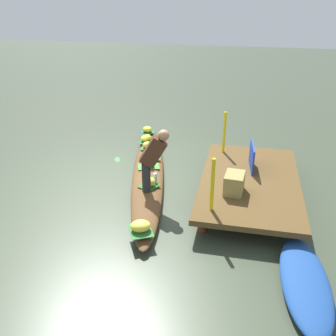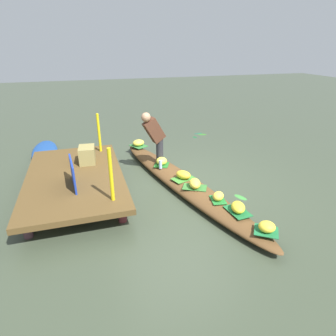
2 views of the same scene
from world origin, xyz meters
name	(u,v)px [view 2 (image 2 of 2)]	position (x,y,z in m)	size (l,w,h in m)	color
canal_water	(181,186)	(0.00, 0.00, 0.00)	(40.00, 40.00, 0.00)	#394331
dock_platform	(75,177)	(0.37, 2.06, 0.33)	(3.20, 1.80, 0.38)	brown
vendor_boat	(181,182)	(0.00, 0.00, 0.11)	(5.16, 0.63, 0.22)	brown
moored_boat	(45,152)	(2.67, 2.84, 0.11)	(1.95, 0.63, 0.21)	navy
leaf_mat_0	(162,165)	(0.72, 0.21, 0.22)	(0.34, 0.31, 0.01)	#236B24
banana_bunch_0	(162,161)	(0.72, 0.21, 0.31)	(0.24, 0.24, 0.18)	yellow
leaf_mat_1	(218,200)	(-1.08, -0.30, 0.22)	(0.33, 0.24, 0.01)	#23742F
banana_bunch_1	(218,196)	(-1.08, -0.30, 0.30)	(0.23, 0.18, 0.15)	yellow
leaf_mat_2	(238,211)	(-1.50, -0.45, 0.22)	(0.44, 0.28, 0.01)	#1C6732
banana_bunch_2	(238,207)	(-1.50, -0.45, 0.30)	(0.32, 0.22, 0.15)	yellow
leaf_mat_3	(183,178)	(-0.10, -0.01, 0.22)	(0.44, 0.28, 0.01)	#3F832F
banana_bunch_3	(183,175)	(-0.10, -0.01, 0.30)	(0.32, 0.22, 0.16)	gold
leaf_mat_4	(266,231)	(-2.10, -0.57, 0.22)	(0.34, 0.30, 0.01)	#1D6B3A
banana_bunch_4	(267,227)	(-2.10, -0.57, 0.30)	(0.24, 0.23, 0.15)	yellow
leaf_mat_5	(195,187)	(-0.52, -0.09, 0.22)	(0.45, 0.27, 0.01)	#336D2E
banana_bunch_5	(195,183)	(-0.52, -0.09, 0.30)	(0.32, 0.21, 0.17)	yellow
leaf_mat_6	(139,146)	(2.15, 0.45, 0.22)	(0.43, 0.34, 0.01)	#2F7034
banana_bunch_6	(138,143)	(2.15, 0.45, 0.30)	(0.31, 0.26, 0.17)	yellow
vendor_person	(154,134)	(0.86, 0.33, 0.90)	(0.29, 0.55, 1.18)	#28282D
water_bottle	(160,164)	(0.54, 0.29, 0.31)	(0.07, 0.07, 0.19)	#A7C4EB
market_banner	(73,173)	(-0.13, 2.06, 0.63)	(0.73, 0.03, 0.49)	#1B369E
railing_post_west	(111,175)	(-0.83, 1.46, 0.83)	(0.06, 0.06, 0.89)	yellow
railing_post_east	(99,133)	(1.57, 1.46, 0.83)	(0.06, 0.06, 0.89)	yellow
produce_crate	(87,155)	(0.93, 1.79, 0.56)	(0.44, 0.32, 0.35)	olive
drifting_plant_0	(202,134)	(3.27, -1.88, 0.00)	(0.28, 0.16, 0.01)	#307024
drifting_plant_1	(198,133)	(3.41, -1.80, 0.00)	(0.31, 0.11, 0.01)	#20533C
drifting_plant_2	(241,197)	(-0.78, -0.95, 0.00)	(0.28, 0.13, 0.01)	#3A8837
drifting_plant_3	(195,137)	(3.06, -1.54, 0.00)	(0.20, 0.12, 0.01)	#1C542D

